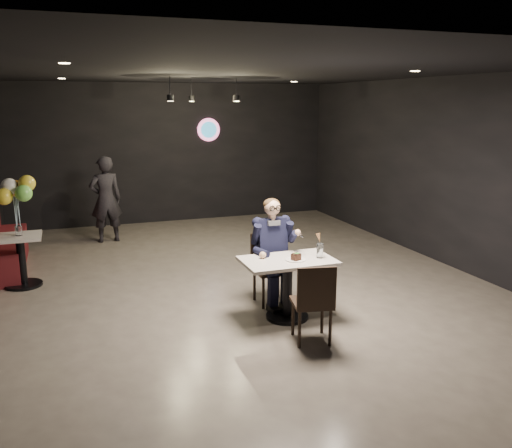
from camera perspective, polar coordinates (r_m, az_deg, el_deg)
name	(u,v)px	position (r m, az deg, el deg)	size (l,w,h in m)	color
floor	(236,281)	(8.08, -2.12, -6.03)	(9.00, 9.00, 0.00)	slate
wall_sign	(209,130)	(12.18, -5.02, 9.86)	(0.50, 0.06, 0.50)	pink
pendant_lights	(199,85)	(9.58, -6.01, 14.35)	(1.40, 1.20, 0.36)	black
main_table	(287,289)	(6.64, 3.32, -6.83)	(1.10, 0.70, 0.75)	silver
chair_far	(271,269)	(7.10, 1.60, -4.79)	(0.42, 0.46, 0.92)	black
chair_near	(312,301)	(6.03, 5.88, -8.08)	(0.42, 0.46, 0.92)	black
seated_man	(271,250)	(7.03, 1.61, -2.77)	(0.60, 0.80, 1.44)	black
dessert_plate	(295,260)	(6.49, 4.18, -3.77)	(0.24, 0.24, 0.01)	white
cake_slice	(296,257)	(6.45, 4.24, -3.50)	(0.10, 0.08, 0.07)	black
mint_leaf	(297,253)	(6.45, 4.33, -3.08)	(0.06, 0.04, 0.01)	green
sundae_glass	(320,251)	(6.60, 6.74, -2.79)	(0.08, 0.08, 0.18)	silver
wafer_cone	(319,238)	(6.60, 6.65, -1.46)	(0.06, 0.06, 0.12)	tan
booth_bench	(4,236)	(9.41, -25.00, -1.13)	(0.54, 2.15, 1.08)	#4D1018
side_table	(22,261)	(8.45, -23.44, -3.64)	(0.59, 0.59, 0.74)	silver
balloon_vase	(19,231)	(8.35, -23.71, -0.64)	(0.10, 0.10, 0.14)	silver
balloon_bunch	(16,201)	(8.27, -23.97, 2.25)	(0.42, 0.42, 0.70)	yellow
passerby	(106,199)	(10.55, -15.53, 2.52)	(0.59, 0.39, 1.63)	black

